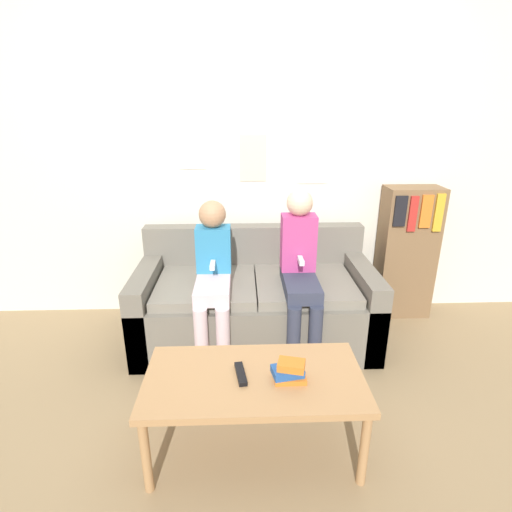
# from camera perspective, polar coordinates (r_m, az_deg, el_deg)

# --- Properties ---
(ground_plane) EXTENTS (10.00, 10.00, 0.00)m
(ground_plane) POSITION_cam_1_polar(r_m,az_deg,el_deg) (2.74, 0.34, -17.24)
(ground_plane) COLOR #937A56
(wall_back) EXTENTS (8.00, 0.06, 2.60)m
(wall_back) POSITION_cam_1_polar(r_m,az_deg,el_deg) (3.25, -0.45, 13.77)
(wall_back) COLOR silver
(wall_back) RESTS_ON ground_plane
(couch) EXTENTS (1.73, 0.85, 0.80)m
(couch) POSITION_cam_1_polar(r_m,az_deg,el_deg) (3.05, -0.09, -6.77)
(couch) COLOR #6B665B
(couch) RESTS_ON ground_plane
(coffee_table) EXTENTS (1.08, 0.55, 0.44)m
(coffee_table) POSITION_cam_1_polar(r_m,az_deg,el_deg) (2.07, -0.25, -17.81)
(coffee_table) COLOR #AD7F51
(coffee_table) RESTS_ON ground_plane
(person_left) EXTENTS (0.24, 0.58, 1.09)m
(person_left) POSITION_cam_1_polar(r_m,az_deg,el_deg) (2.73, -6.15, -2.35)
(person_left) COLOR silver
(person_left) RESTS_ON ground_plane
(person_right) EXTENTS (0.24, 0.58, 1.16)m
(person_right) POSITION_cam_1_polar(r_m,az_deg,el_deg) (2.75, 6.31, -1.56)
(person_right) COLOR #33384C
(person_right) RESTS_ON ground_plane
(tv_remote) EXTENTS (0.07, 0.17, 0.02)m
(tv_remote) POSITION_cam_1_polar(r_m,az_deg,el_deg) (2.04, -2.20, -16.47)
(tv_remote) COLOR black
(tv_remote) RESTS_ON coffee_table
(book_stack) EXTENTS (0.17, 0.13, 0.10)m
(book_stack) POSITION_cam_1_polar(r_m,az_deg,el_deg) (2.00, 4.79, -16.06)
(book_stack) COLOR orange
(book_stack) RESTS_ON coffee_table
(bookshelf) EXTENTS (0.44, 0.27, 1.10)m
(bookshelf) POSITION_cam_1_polar(r_m,az_deg,el_deg) (3.53, 20.68, 0.49)
(bookshelf) COLOR brown
(bookshelf) RESTS_ON ground_plane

